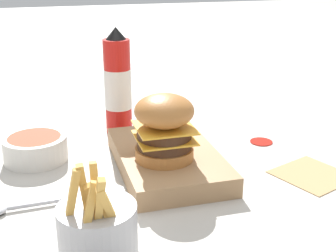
{
  "coord_description": "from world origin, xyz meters",
  "views": [
    {
      "loc": [
        -0.78,
        0.22,
        0.4
      ],
      "look_at": [
        0.01,
        -0.0,
        0.09
      ],
      "focal_mm": 50.0,
      "sensor_mm": 36.0,
      "label": 1
    }
  ],
  "objects_px": {
    "serving_board": "(168,159)",
    "fries_basket": "(97,228)",
    "ketchup_bottle": "(118,85)",
    "spoon": "(5,209)",
    "side_bowl": "(35,148)",
    "burger": "(164,127)"
  },
  "relations": [
    {
      "from": "serving_board",
      "to": "fries_basket",
      "type": "xyz_separation_m",
      "value": [
        -0.24,
        0.17,
        0.02
      ]
    },
    {
      "from": "ketchup_bottle",
      "to": "spoon",
      "type": "xyz_separation_m",
      "value": [
        -0.31,
        0.24,
        -0.11
      ]
    },
    {
      "from": "fries_basket",
      "to": "side_bowl",
      "type": "height_order",
      "value": "fries_basket"
    },
    {
      "from": "burger",
      "to": "spoon",
      "type": "xyz_separation_m",
      "value": [
        -0.06,
        0.28,
        -0.09
      ]
    },
    {
      "from": "spoon",
      "to": "fries_basket",
      "type": "bearing_deg",
      "value": 128.18
    },
    {
      "from": "fries_basket",
      "to": "spoon",
      "type": "height_order",
      "value": "fries_basket"
    },
    {
      "from": "burger",
      "to": "spoon",
      "type": "height_order",
      "value": "burger"
    },
    {
      "from": "side_bowl",
      "to": "spoon",
      "type": "height_order",
      "value": "side_bowl"
    },
    {
      "from": "side_bowl",
      "to": "spoon",
      "type": "bearing_deg",
      "value": 165.36
    },
    {
      "from": "burger",
      "to": "spoon",
      "type": "relative_size",
      "value": 0.78
    },
    {
      "from": "ketchup_bottle",
      "to": "spoon",
      "type": "relative_size",
      "value": 1.55
    },
    {
      "from": "spoon",
      "to": "burger",
      "type": "bearing_deg",
      "value": -172.29
    },
    {
      "from": "serving_board",
      "to": "fries_basket",
      "type": "height_order",
      "value": "fries_basket"
    },
    {
      "from": "burger",
      "to": "ketchup_bottle",
      "type": "height_order",
      "value": "ketchup_bottle"
    },
    {
      "from": "fries_basket",
      "to": "spoon",
      "type": "xyz_separation_m",
      "value": [
        0.15,
        0.13,
        -0.03
      ]
    },
    {
      "from": "serving_board",
      "to": "ketchup_bottle",
      "type": "height_order",
      "value": "ketchup_bottle"
    },
    {
      "from": "side_bowl",
      "to": "fries_basket",
      "type": "bearing_deg",
      "value": -167.1
    },
    {
      "from": "side_bowl",
      "to": "spoon",
      "type": "xyz_separation_m",
      "value": [
        -0.2,
        0.05,
        -0.02
      ]
    },
    {
      "from": "burger",
      "to": "serving_board",
      "type": "bearing_deg",
      "value": -26.24
    },
    {
      "from": "ketchup_bottle",
      "to": "fries_basket",
      "type": "bearing_deg",
      "value": 166.41
    },
    {
      "from": "serving_board",
      "to": "burger",
      "type": "relative_size",
      "value": 2.45
    },
    {
      "from": "serving_board",
      "to": "side_bowl",
      "type": "relative_size",
      "value": 2.34
    }
  ]
}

